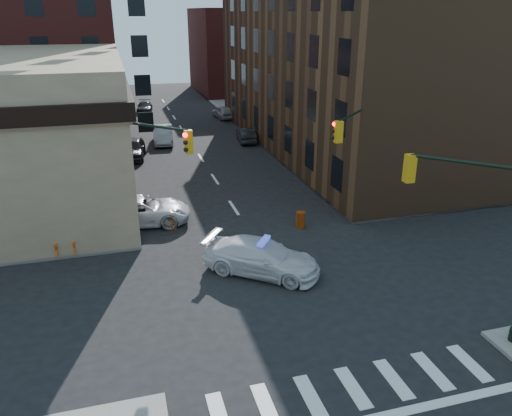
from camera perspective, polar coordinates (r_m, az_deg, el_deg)
ground at (r=22.80m, az=3.40°, el=-8.88°), size 140.00×140.00×0.00m
sidewalk_ne at (r=60.31m, az=14.14°, el=9.95°), size 34.00×54.50×0.15m
commercial_row_ne at (r=45.70m, az=10.06°, el=15.54°), size 14.00×34.00×14.00m
filler_nw at (r=81.13m, az=-23.59°, el=17.37°), size 20.00×18.00×16.00m
filler_ne at (r=79.44m, az=-0.79°, el=17.55°), size 16.00×16.00×12.00m
signal_pole_se at (r=19.43m, az=26.46°, el=-1.69°), size 5.40×5.27×8.00m
signal_pole_nw at (r=24.92m, az=-13.38°, el=4.17°), size 3.58×3.67×8.00m
signal_pole_ne at (r=27.87m, az=11.42°, el=6.16°), size 3.67×3.58×8.00m
tree_ne_near at (r=47.39m, az=1.79°, el=11.76°), size 3.00×3.00×4.85m
tree_ne_far at (r=54.98m, az=-0.79°, el=13.13°), size 3.00×3.00×4.85m
police_car at (r=23.47m, az=0.65°, el=-5.66°), size 5.78×5.11×1.60m
pickup at (r=29.63m, az=-13.13°, el=-0.27°), size 6.07×3.35×1.61m
parked_car_wnear at (r=43.44m, az=-13.94°, el=6.64°), size 2.55×5.06×1.65m
parked_car_wfar at (r=47.87m, az=-10.59°, el=8.24°), size 2.13×5.07×1.63m
parked_car_wdeep at (r=63.92m, az=-12.61°, el=11.22°), size 2.30×4.56×1.27m
parked_car_enear at (r=47.60m, az=-1.15°, el=8.35°), size 1.81×4.19×1.34m
parked_car_efar at (r=58.70m, az=-3.77°, el=10.90°), size 2.13×4.44×1.46m
pedestrian_a at (r=29.49m, az=-19.61°, el=-0.63°), size 0.72×0.56×1.76m
pedestrian_b at (r=28.45m, az=-27.03°, el=-2.71°), size 0.87×0.71×1.67m
pedestrian_c at (r=30.72m, az=-23.20°, el=-0.30°), size 1.09×0.85×1.73m
barrel_road at (r=28.56m, az=5.11°, el=-1.34°), size 0.67×0.67×0.94m
barrel_bank at (r=28.68m, az=-9.57°, el=-1.52°), size 0.52×0.52×0.89m
barricade_nw_a at (r=27.66m, az=-14.53°, el=-2.44°), size 1.34×0.85×0.93m
barricade_nw_b at (r=26.75m, az=-20.97°, el=-4.18°), size 1.14×0.59×0.84m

